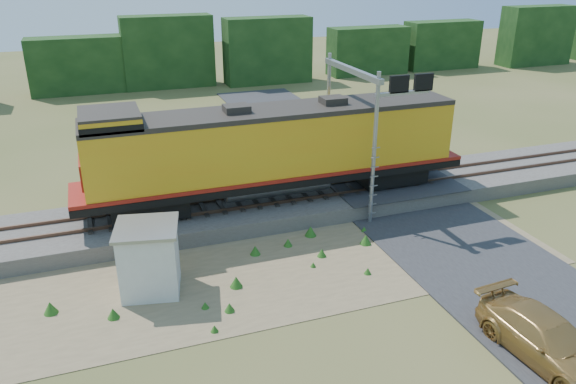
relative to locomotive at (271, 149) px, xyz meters
name	(u,v)px	position (x,y,z in m)	size (l,w,h in m)	color
ground	(315,268)	(-0.02, -6.00, -3.52)	(140.00, 140.00, 0.00)	#475123
ballast	(272,206)	(-0.02, 0.00, -3.12)	(70.00, 5.00, 0.80)	slate
rails	(271,197)	(-0.02, 0.00, -2.64)	(70.00, 1.54, 0.16)	brown
dirt_shoulder	(267,270)	(-2.02, -5.50, -3.51)	(26.00, 8.00, 0.03)	#8C7754
road	(443,234)	(6.98, -5.26, -3.43)	(7.00, 66.00, 0.86)	#38383A
tree_line_north	(172,58)	(-0.02, 32.00, -0.45)	(130.00, 3.00, 6.50)	black
weed_clumps	(236,281)	(-3.52, -5.90, -3.52)	(15.00, 6.20, 0.56)	#295E1B
locomotive	(271,149)	(0.00, 0.00, 0.00)	(20.12, 3.07, 5.19)	black
shed	(149,258)	(-6.86, -5.38, -2.08)	(2.84, 2.84, 2.86)	silver
signal_gantry	(364,102)	(4.70, -0.68, 2.16)	(3.03, 6.20, 7.63)	gray
car	(547,339)	(4.98, -14.07, -2.77)	(2.12, 5.21, 1.51)	#B08441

